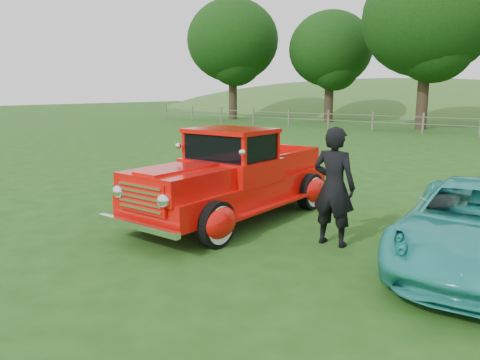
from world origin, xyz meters
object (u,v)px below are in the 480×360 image
Objects in this scene: tree_mid_west at (331,49)px; teal_sedan at (479,226)px; man at (334,187)px; tree_far_west at (233,41)px; tree_near_west at (428,18)px; red_pickup at (233,179)px.

teal_sedan is at bearing -59.54° from tree_mid_west.
tree_far_west is at bearing -51.88° from man.
tree_near_west reaches higher than tree_mid_west.
tree_near_west is (16.00, -1.00, 0.31)m from tree_far_west.
tree_near_west is at bearing 98.35° from red_pickup.
tree_near_west is at bearing -3.58° from tree_far_west.
man is (2.26, -0.27, 0.17)m from red_pickup.
man is at bearing -63.29° from tree_mid_west.
tree_near_west is 2.09× the size of red_pickup.
tree_near_west is at bearing -79.45° from man.
tree_mid_west is at bearing 114.74° from teal_sedan.
teal_sedan is at bearing -172.46° from man.
tree_mid_west is 4.36× the size of man.
red_pickup reaches higher than teal_sedan.
tree_near_west reaches higher than tree_far_west.
tree_near_west is at bearing 102.31° from teal_sedan.
man is (-2.08, -0.37, 0.37)m from teal_sedan.
tree_mid_west is 31.43m from teal_sedan.
red_pickup is 1.15× the size of teal_sedan.
red_pickup is at bearing -81.93° from tree_near_west.
tree_far_west is 1.17× the size of tree_mid_west.
tree_far_west is 0.95× the size of tree_near_west.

